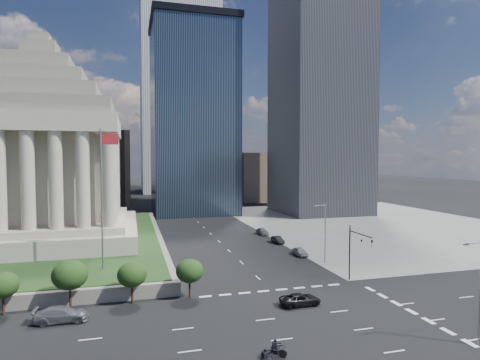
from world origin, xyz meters
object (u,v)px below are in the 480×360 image
object	(u,v)px
suv_grey	(62,314)
parked_sedan_far	(262,231)
war_memorial	(43,139)
motorcycle_trail	(264,360)
flagpole	(103,190)
traffic_signal_ne	(357,247)
street_lamp_north	(324,230)
street_lamp_south	(479,286)
motorcycle_lead	(274,349)
parked_sedan_near	(300,252)
parked_sedan_mid	(278,240)
pickup_truck	(300,299)

from	to	relation	value
suv_grey	parked_sedan_far	world-z (taller)	suv_grey
war_memorial	motorcycle_trail	xyz separation A→B (m)	(26.49, -52.90, -20.50)
suv_grey	parked_sedan_far	xyz separation A→B (m)	(36.75, 41.46, -0.03)
war_memorial	flagpole	size ratio (longest dim) A/B	1.95
flagpole	traffic_signal_ne	distance (m)	36.69
street_lamp_north	suv_grey	world-z (taller)	street_lamp_north
flagpole	street_lamp_south	distance (m)	46.81
parked_sedan_far	motorcycle_lead	bearing A→B (deg)	-107.99
war_memorial	motorcycle_lead	size ratio (longest dim) A/B	16.52
war_memorial	parked_sedan_near	size ratio (longest dim) A/B	8.96
war_memorial	motorcycle_lead	world-z (taller)	war_memorial
war_memorial	motorcycle_trail	size ratio (longest dim) A/B	16.14
street_lamp_north	motorcycle_lead	size ratio (longest dim) A/B	4.24
parked_sedan_mid	parked_sedan_far	xyz separation A→B (m)	(-0.15, 9.58, 0.10)
pickup_truck	parked_sedan_near	xyz separation A→B (m)	(10.01, 22.72, 0.05)
traffic_signal_ne	motorcycle_trail	bearing A→B (deg)	-137.10
parked_sedan_mid	motorcycle_trail	xyz separation A→B (m)	(-19.01, -47.05, 0.20)
street_lamp_north	war_memorial	bearing A→B (deg)	154.08
street_lamp_south	parked_sedan_near	distance (m)	37.12
parked_sedan_near	parked_sedan_far	bearing A→B (deg)	89.66
motorcycle_lead	motorcycle_trail	bearing A→B (deg)	-124.80
parked_sedan_mid	parked_sedan_far	bearing A→B (deg)	88.32
parked_sedan_far	pickup_truck	bearing A→B (deg)	-103.15
war_memorial	street_lamp_south	distance (m)	73.51
suv_grey	motorcycle_lead	world-z (taller)	motorcycle_lead
flagpole	motorcycle_trail	world-z (taller)	flagpole
traffic_signal_ne	street_lamp_north	size ratio (longest dim) A/B	0.80
war_memorial	parked_sedan_mid	bearing A→B (deg)	-7.33
suv_grey	motorcycle_lead	bearing A→B (deg)	-124.00
parked_sedan_near	flagpole	bearing A→B (deg)	-169.30
motorcycle_trail	motorcycle_lead	bearing A→B (deg)	38.22
suv_grey	parked_sedan_mid	bearing A→B (deg)	-48.09
flagpole	parked_sedan_far	xyz separation A→B (m)	(33.18, 27.73, -12.32)
parked_sedan_mid	parked_sedan_far	distance (m)	9.58
parked_sedan_near	motorcycle_trail	bearing A→B (deg)	-118.82
war_memorial	traffic_signal_ne	distance (m)	60.00
traffic_signal_ne	pickup_truck	size ratio (longest dim) A/B	1.60
street_lamp_south	pickup_truck	bearing A→B (deg)	130.15
parked_sedan_near	parked_sedan_mid	world-z (taller)	parked_sedan_near
traffic_signal_ne	parked_sedan_near	distance (m)	17.66
street_lamp_south	parked_sedan_near	bearing A→B (deg)	92.85
street_lamp_north	parked_sedan_near	size ratio (longest dim) A/B	2.30
street_lamp_south	parked_sedan_far	bearing A→B (deg)	91.96
traffic_signal_ne	suv_grey	bearing A→B (deg)	-174.84
pickup_truck	motorcycle_lead	xyz separation A→B (m)	(-7.55, -11.34, 0.19)
traffic_signal_ne	motorcycle_trail	xyz separation A→B (m)	(-20.01, -18.59, -4.35)
war_memorial	parked_sedan_near	xyz separation A→B (m)	(45.50, -17.26, -20.66)
parked_sedan_far	street_lamp_north	bearing A→B (deg)	-86.21
motorcycle_lead	flagpole	bearing A→B (deg)	127.65
flagpole	parked_sedan_near	bearing A→B (deg)	11.44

